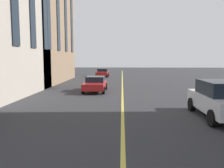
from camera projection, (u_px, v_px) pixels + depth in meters
The scene contains 4 objects.
lane_centre_line at pixel (122, 99), 17.22m from camera, with size 80.00×0.16×0.01m.
car_white_mid at pixel (220, 99), 11.63m from camera, with size 4.70×2.14×1.88m.
car_red_parked_a at pixel (102, 73), 37.83m from camera, with size 4.40×1.95×1.37m.
car_red_parked_b at pixel (95, 84), 21.03m from camera, with size 4.40×1.95×1.37m.
Camera 1 is at (2.99, 0.04, 3.00)m, focal length 37.14 mm.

